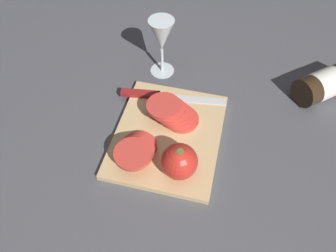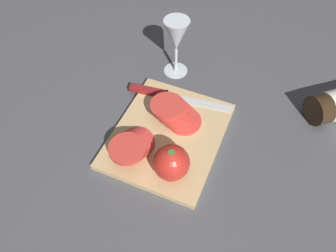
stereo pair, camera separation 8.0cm
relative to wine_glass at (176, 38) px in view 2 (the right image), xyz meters
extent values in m
plane|color=#4C4C51|center=(-0.25, -0.05, -0.12)|extent=(3.00, 3.00, 0.00)
cube|color=tan|center=(-0.23, -0.08, -0.11)|extent=(0.32, 0.26, 0.02)
cylinder|color=silver|center=(0.00, 0.00, -0.12)|extent=(0.07, 0.07, 0.00)
cylinder|color=silver|center=(0.00, 0.00, -0.08)|extent=(0.01, 0.01, 0.08)
cone|color=silver|center=(0.00, 0.00, 0.01)|extent=(0.07, 0.07, 0.09)
cone|color=beige|center=(0.00, 0.00, -0.02)|extent=(0.03, 0.03, 0.04)
sphere|color=red|center=(-0.33, -0.13, -0.06)|extent=(0.08, 0.08, 0.08)
cylinder|color=#47702D|center=(-0.33, -0.13, -0.02)|extent=(0.02, 0.02, 0.01)
cube|color=silver|center=(-0.11, -0.11, -0.10)|extent=(0.05, 0.18, 0.00)
cube|color=silver|center=(-0.12, -0.02, -0.10)|extent=(0.02, 0.01, 0.01)
cube|color=maroon|center=(-0.13, 0.03, -0.10)|extent=(0.03, 0.11, 0.01)
cylinder|color=#D63D33|center=(-0.19, -0.10, -0.10)|extent=(0.09, 0.09, 0.01)
cylinder|color=#D63D33|center=(-0.19, -0.09, -0.09)|extent=(0.09, 0.09, 0.01)
cylinder|color=#D63D33|center=(-0.19, -0.08, -0.08)|extent=(0.09, 0.09, 0.01)
cylinder|color=#D63D33|center=(-0.19, -0.07, -0.07)|extent=(0.09, 0.09, 0.01)
cylinder|color=#D63D33|center=(-0.19, -0.05, -0.06)|extent=(0.09, 0.09, 0.01)
cylinder|color=#D63D33|center=(-0.29, -0.02, -0.10)|extent=(0.09, 0.09, 0.01)
cylinder|color=#D63D33|center=(-0.30, -0.02, -0.09)|extent=(0.09, 0.09, 0.01)
cylinder|color=#D63D33|center=(-0.32, -0.02, -0.08)|extent=(0.09, 0.09, 0.01)
cylinder|color=#D63D33|center=(-0.33, -0.02, -0.07)|extent=(0.09, 0.09, 0.01)
cylinder|color=#D63D33|center=(-0.34, -0.02, -0.06)|extent=(0.09, 0.09, 0.01)
camera|label=1|loc=(-0.71, -0.19, 0.56)|focal=35.00mm
camera|label=2|loc=(-0.68, -0.27, 0.56)|focal=35.00mm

